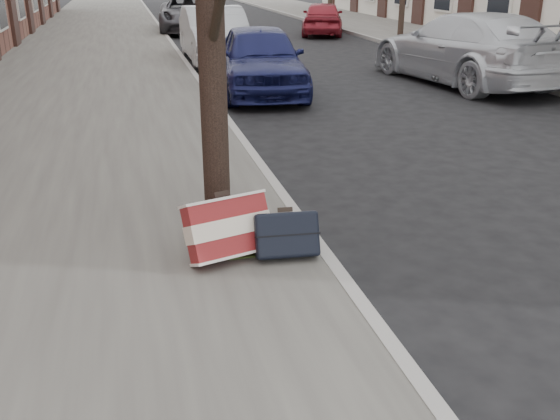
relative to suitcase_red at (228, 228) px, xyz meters
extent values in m
plane|color=black|center=(2.10, -0.82, -0.40)|extent=(120.00, 120.00, 0.00)
cube|color=#65635C|center=(-1.60, 14.18, -0.34)|extent=(5.00, 70.00, 0.12)
cube|color=slate|center=(9.90, 14.18, -0.34)|extent=(4.00, 70.00, 0.12)
cube|color=black|center=(0.10, 0.38, -0.27)|extent=(0.85, 0.85, 0.02)
cube|color=maroon|center=(0.00, 0.00, 0.00)|extent=(0.81, 0.59, 0.56)
cube|color=black|center=(0.49, -0.12, -0.06)|extent=(0.58, 0.37, 0.44)
imported|color=#151848|center=(1.99, 7.95, 0.31)|extent=(2.08, 4.29, 1.41)
imported|color=#A4A8AD|center=(1.74, 12.62, 0.34)|extent=(1.57, 4.49, 1.48)
imported|color=#3C3C41|center=(1.93, 21.17, 0.30)|extent=(2.71, 5.19, 1.40)
imported|color=#B8BBC1|center=(6.74, 7.97, 0.39)|extent=(2.82, 5.66, 1.58)
imported|color=maroon|center=(6.79, 18.90, 0.24)|extent=(2.59, 4.03, 1.28)
camera|label=1|loc=(-0.75, -4.93, 2.12)|focal=40.00mm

